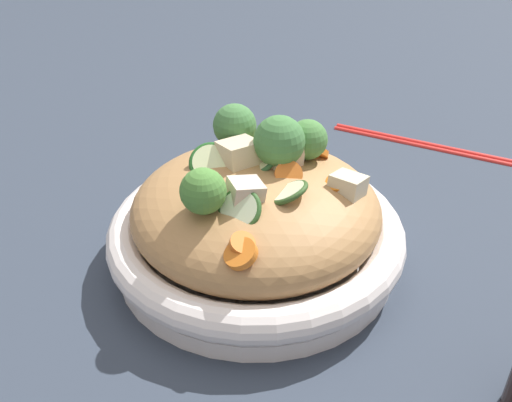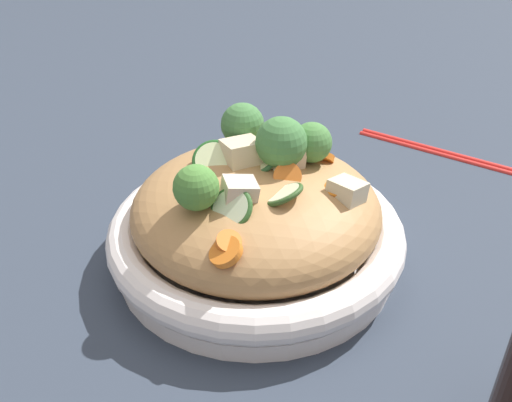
# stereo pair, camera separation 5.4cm
# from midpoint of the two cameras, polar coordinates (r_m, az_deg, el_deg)

# --- Properties ---
(ground_plane) EXTENTS (3.00, 3.00, 0.00)m
(ground_plane) POSITION_cam_midpoint_polar(r_m,az_deg,el_deg) (0.58, -2.68, -5.75)
(ground_plane) COLOR #303948
(serving_bowl) EXTENTS (0.29, 0.29, 0.05)m
(serving_bowl) POSITION_cam_midpoint_polar(r_m,az_deg,el_deg) (0.56, -2.74, -3.71)
(serving_bowl) COLOR white
(serving_bowl) RESTS_ON ground_plane
(noodle_heap) EXTENTS (0.24, 0.24, 0.08)m
(noodle_heap) POSITION_cam_midpoint_polar(r_m,az_deg,el_deg) (0.54, -2.81, -0.82)
(noodle_heap) COLOR #AE7E4C
(noodle_heap) RESTS_ON serving_bowl
(broccoli_florets) EXTENTS (0.12, 0.16, 0.06)m
(broccoli_florets) POSITION_cam_midpoint_polar(r_m,az_deg,el_deg) (0.53, -2.65, 5.31)
(broccoli_florets) COLOR #98AE68
(broccoli_florets) RESTS_ON serving_bowl
(carrot_coins) EXTENTS (0.09, 0.19, 0.04)m
(carrot_coins) POSITION_cam_midpoint_polar(r_m,az_deg,el_deg) (0.51, 0.28, 1.02)
(carrot_coins) COLOR orange
(carrot_coins) RESTS_ON serving_bowl
(zucchini_slices) EXTENTS (0.13, 0.12, 0.03)m
(zucchini_slices) POSITION_cam_midpoint_polar(r_m,az_deg,el_deg) (0.51, -4.07, 2.12)
(zucchini_slices) COLOR beige
(zucchini_slices) RESTS_ON serving_bowl
(chicken_chunks) EXTENTS (0.14, 0.11, 0.04)m
(chicken_chunks) POSITION_cam_midpoint_polar(r_m,az_deg,el_deg) (0.52, -1.44, 3.39)
(chicken_chunks) COLOR beige
(chicken_chunks) RESTS_ON serving_bowl
(chopsticks_pair) EXTENTS (0.24, 0.02, 0.01)m
(chopsticks_pair) POSITION_cam_midpoint_polar(r_m,az_deg,el_deg) (0.81, 14.04, 5.61)
(chopsticks_pair) COLOR red
(chopsticks_pair) RESTS_ON ground_plane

